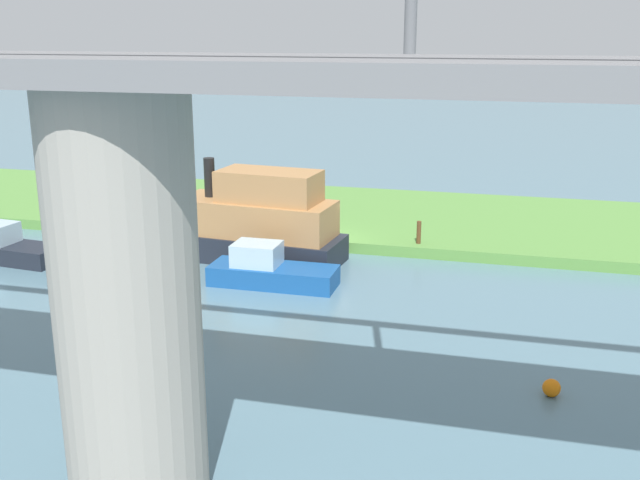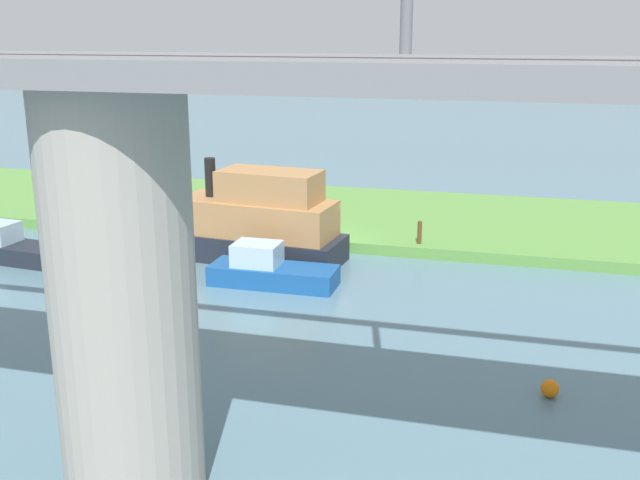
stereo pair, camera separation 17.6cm
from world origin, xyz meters
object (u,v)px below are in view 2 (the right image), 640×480
at_px(motorboat_red, 7,247).
at_px(marker_buoy, 550,389).
at_px(person_on_bank, 260,211).
at_px(riverboat_paddlewheel, 253,223).
at_px(skiff_small, 269,270).
at_px(mooring_post, 420,233).
at_px(bridge_pylon, 124,303).

bearing_deg(motorboat_red, marker_buoy, 162.63).
xyz_separation_m(person_on_bank, motorboat_red, (9.39, 6.70, -0.62)).
bearing_deg(riverboat_paddlewheel, skiff_small, 120.05).
xyz_separation_m(skiff_small, marker_buoy, (-10.48, 6.91, -0.35)).
bearing_deg(riverboat_paddlewheel, mooring_post, -159.78).
bearing_deg(person_on_bank, marker_buoy, 133.96).
relative_size(bridge_pylon, motorboat_red, 1.75).
height_order(skiff_small, marker_buoy, skiff_small).
bearing_deg(skiff_small, motorboat_red, -0.89).
distance_m(bridge_pylon, skiff_small, 14.40).
relative_size(bridge_pylon, marker_buoy, 17.62).
relative_size(riverboat_paddlewheel, marker_buoy, 17.59).
height_order(person_on_bank, motorboat_red, person_on_bank).
bearing_deg(skiff_small, person_on_bank, -67.70).
height_order(motorboat_red, marker_buoy, motorboat_red).
bearing_deg(person_on_bank, mooring_post, 171.30).
relative_size(riverboat_paddlewheel, skiff_small, 1.75).
bearing_deg(person_on_bank, skiff_small, 112.30).
relative_size(bridge_pylon, skiff_small, 1.75).
xyz_separation_m(bridge_pylon, motorboat_red, (13.85, -13.99, -3.82)).
distance_m(bridge_pylon, person_on_bank, 21.40).
distance_m(skiff_small, marker_buoy, 12.56).
xyz_separation_m(person_on_bank, skiff_small, (-2.82, 6.88, -0.60)).
height_order(person_on_bank, marker_buoy, person_on_bank).
bearing_deg(skiff_small, riverboat_paddlewheel, -59.95).
bearing_deg(bridge_pylon, riverboat_paddlewheel, -78.55).
distance_m(riverboat_paddlewheel, motorboat_red, 10.87).
bearing_deg(skiff_small, mooring_post, -132.33).
bearing_deg(mooring_post, motorboat_red, 17.49).
relative_size(bridge_pylon, riverboat_paddlewheel, 1.00).
bearing_deg(motorboat_red, skiff_small, 179.11).
relative_size(bridge_pylon, person_on_bank, 6.34).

